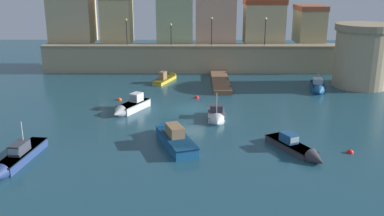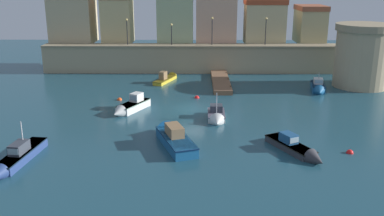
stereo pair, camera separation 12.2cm
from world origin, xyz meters
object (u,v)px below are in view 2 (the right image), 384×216
moored_boat_1 (130,107)px  mooring_buoy_2 (350,153)px  fortress_tower (363,55)px  quay_lamp_0 (127,27)px  moored_boat_2 (168,78)px  mooring_buoy_0 (197,98)px  quay_lamp_2 (212,27)px  quay_lamp_1 (171,30)px  moored_boat_5 (16,158)px  moored_boat_3 (318,87)px  moored_boat_4 (217,116)px  moored_boat_6 (298,149)px  moored_boat_0 (172,136)px  quay_lamp_3 (266,27)px  mooring_buoy_1 (120,100)px

moored_boat_1 → mooring_buoy_2: 21.42m
fortress_tower → quay_lamp_0: bearing=164.7°
quay_lamp_0 → moored_boat_2: 9.94m
mooring_buoy_0 → quay_lamp_2: bearing=81.4°
quay_lamp_1 → moored_boat_1: size_ratio=0.54×
moored_boat_5 → mooring_buoy_0: 22.33m
quay_lamp_2 → moored_boat_3: bearing=-41.1°
moored_boat_4 → quay_lamp_0: bearing=-151.0°
quay_lamp_1 → moored_boat_6: size_ratio=0.49×
moored_boat_0 → moored_boat_4: (3.88, 5.75, -0.17)m
quay_lamp_2 → mooring_buoy_2: (9.78, -29.47, -6.42)m
quay_lamp_3 → moored_boat_0: bearing=-112.9°
moored_boat_5 → quay_lamp_1: bearing=169.6°
quay_lamp_0 → quay_lamp_3: size_ratio=0.95×
moored_boat_2 → quay_lamp_3: bearing=-47.8°
mooring_buoy_0 → moored_boat_2: bearing=114.2°
fortress_tower → moored_boat_2: (-24.05, 2.91, -3.55)m
moored_boat_1 → moored_boat_2: moored_boat_1 is taller
mooring_buoy_0 → quay_lamp_0: bearing=125.3°
quay_lamp_1 → moored_boat_4: bearing=-75.9°
moored_boat_4 → moored_boat_3: bearing=131.6°
fortress_tower → moored_boat_4: 22.99m
quay_lamp_0 → moored_boat_4: size_ratio=0.84×
quay_lamp_1 → moored_boat_6: 32.21m
moored_boat_1 → mooring_buoy_2: moored_boat_1 is taller
quay_lamp_1 → fortress_tower: bearing=-19.0°
mooring_buoy_1 → quay_lamp_2: bearing=54.1°
quay_lamp_2 → mooring_buoy_0: quay_lamp_2 is taller
moored_boat_3 → mooring_buoy_0: moored_boat_3 is taller
moored_boat_0 → moored_boat_5: size_ratio=1.01×
fortress_tower → quay_lamp_0: fortress_tower is taller
quay_lamp_2 → moored_boat_0: bearing=-98.5°
fortress_tower → quay_lamp_2: size_ratio=2.01×
mooring_buoy_2 → moored_boat_2: bearing=123.0°
quay_lamp_3 → moored_boat_2: size_ratio=0.61×
moored_boat_4 → moored_boat_6: moored_boat_4 is taller
fortress_tower → moored_boat_6: bearing=-120.1°
moored_boat_6 → mooring_buoy_2: 4.10m
fortress_tower → moored_boat_3: fortress_tower is taller
moored_boat_6 → mooring_buoy_2: (4.09, 0.15, -0.37)m
quay_lamp_2 → moored_boat_4: size_ratio=0.89×
moored_boat_1 → mooring_buoy_0: size_ratio=9.79×
fortress_tower → moored_boat_5: 41.04m
moored_boat_2 → mooring_buoy_0: moored_boat_2 is taller
moored_boat_1 → moored_boat_6: bearing=80.9°
quay_lamp_1 → moored_boat_4: 22.96m
fortress_tower → quay_lamp_0: 31.20m
mooring_buoy_0 → mooring_buoy_2: mooring_buoy_0 is taller
moored_boat_3 → mooring_buoy_1: moored_boat_3 is taller
mooring_buoy_1 → quay_lamp_0: bearing=94.7°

